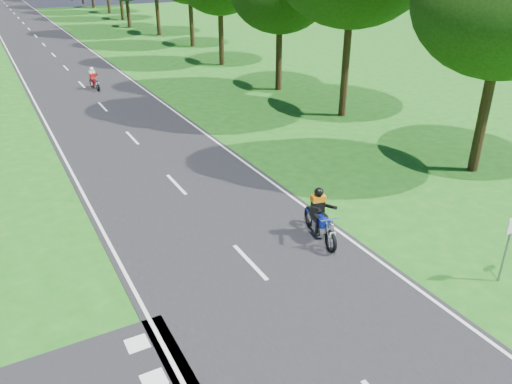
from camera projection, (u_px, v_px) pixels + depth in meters
ground at (287, 301)px, 12.72m from camera, size 160.00×160.00×0.00m
main_road at (36, 36)px, 52.24m from camera, size 7.00×140.00×0.02m
road_markings at (37, 39)px, 50.70m from camera, size 7.40×140.00×0.01m
road_sign at (509, 238)px, 12.91m from camera, size 0.45×0.07×2.00m
rider_near_blue at (321, 215)px, 15.16m from camera, size 1.01×2.03×1.62m
rider_far_red at (94, 78)px, 31.90m from camera, size 0.67×1.69×1.37m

